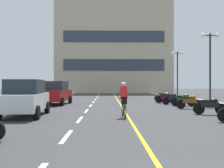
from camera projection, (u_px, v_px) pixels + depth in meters
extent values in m
plane|color=#38383A|center=(116.00, 103.00, 23.54)|extent=(140.00, 140.00, 0.00)
cube|color=#A8A8A3|center=(40.00, 100.00, 26.42)|extent=(2.40, 72.00, 0.12)
cube|color=#A8A8A3|center=(190.00, 100.00, 26.65)|extent=(2.40, 72.00, 0.12)
cube|color=silver|center=(67.00, 136.00, 8.51)|extent=(0.14, 2.20, 0.01)
cube|color=silver|center=(80.00, 119.00, 12.51)|extent=(0.14, 2.20, 0.01)
cube|color=silver|center=(87.00, 111.00, 16.51)|extent=(0.14, 2.20, 0.01)
cube|color=silver|center=(91.00, 106.00, 20.51)|extent=(0.14, 2.20, 0.01)
cube|color=silver|center=(93.00, 102.00, 24.51)|extent=(0.14, 2.20, 0.01)
cube|color=silver|center=(95.00, 100.00, 28.51)|extent=(0.14, 2.20, 0.01)
cube|color=silver|center=(97.00, 98.00, 32.51)|extent=(0.14, 2.20, 0.01)
cube|color=silver|center=(98.00, 96.00, 36.50)|extent=(0.14, 2.20, 0.01)
cube|color=silver|center=(99.00, 95.00, 40.50)|extent=(0.14, 2.20, 0.01)
cube|color=silver|center=(100.00, 94.00, 44.50)|extent=(0.14, 2.20, 0.01)
cube|color=silver|center=(100.00, 93.00, 48.50)|extent=(0.14, 2.20, 0.01)
cube|color=gold|center=(118.00, 101.00, 26.54)|extent=(0.12, 66.00, 0.01)
cube|color=#BCAD93|center=(114.00, 49.00, 51.40)|extent=(20.59, 7.72, 16.26)
cube|color=#2D3847|center=(114.00, 65.00, 47.49)|extent=(17.30, 0.10, 1.95)
cube|color=#2D3847|center=(114.00, 36.00, 47.49)|extent=(17.30, 0.10, 1.95)
cylinder|color=black|center=(210.00, 68.00, 21.19)|extent=(0.14, 0.14, 5.34)
cylinder|color=black|center=(210.00, 35.00, 21.19)|extent=(1.10, 0.08, 0.08)
sphere|color=white|center=(203.00, 35.00, 21.18)|extent=(0.36, 0.36, 0.36)
sphere|color=white|center=(217.00, 36.00, 21.20)|extent=(0.36, 0.36, 0.36)
cylinder|color=black|center=(177.00, 74.00, 30.95)|extent=(0.14, 0.14, 5.09)
cylinder|color=black|center=(177.00, 53.00, 30.95)|extent=(1.10, 0.08, 0.08)
sphere|color=white|center=(173.00, 53.00, 30.94)|extent=(0.36, 0.36, 0.36)
sphere|color=white|center=(182.00, 53.00, 30.96)|extent=(0.36, 0.36, 0.36)
cylinder|color=black|center=(15.00, 108.00, 15.11)|extent=(0.25, 0.65, 0.64)
cylinder|color=black|center=(47.00, 107.00, 15.23)|extent=(0.25, 0.65, 0.64)
cylinder|color=black|center=(37.00, 113.00, 12.43)|extent=(0.25, 0.65, 0.64)
cube|color=silver|center=(25.00, 102.00, 13.77)|extent=(1.92, 4.28, 0.80)
cube|color=#1E2833|center=(25.00, 87.00, 13.77)|extent=(1.67, 2.28, 0.70)
cylinder|color=black|center=(50.00, 99.00, 23.09)|extent=(0.27, 0.65, 0.64)
cylinder|color=black|center=(70.00, 99.00, 22.98)|extent=(0.27, 0.65, 0.64)
cylinder|color=black|center=(39.00, 101.00, 20.29)|extent=(0.27, 0.65, 0.64)
cylinder|color=black|center=(62.00, 102.00, 20.19)|extent=(0.27, 0.65, 0.64)
cube|color=maroon|center=(56.00, 95.00, 21.64)|extent=(2.02, 4.32, 0.80)
cube|color=#1E2833|center=(56.00, 86.00, 21.64)|extent=(1.72, 2.31, 0.70)
cylinder|color=black|center=(224.00, 115.00, 11.62)|extent=(0.61, 0.21, 0.60)
cylinder|color=black|center=(221.00, 109.00, 14.32)|extent=(0.61, 0.25, 0.60)
cylinder|color=black|center=(199.00, 109.00, 14.58)|extent=(0.61, 0.25, 0.60)
cube|color=black|center=(210.00, 105.00, 14.45)|extent=(0.94, 0.50, 0.28)
ellipsoid|color=black|center=(214.00, 101.00, 14.40)|extent=(0.49, 0.34, 0.22)
cube|color=black|center=(205.00, 101.00, 14.51)|extent=(0.49, 0.34, 0.10)
cylinder|color=silver|center=(221.00, 98.00, 14.32)|extent=(0.18, 0.59, 0.03)
cylinder|color=black|center=(198.00, 104.00, 17.80)|extent=(0.60, 0.14, 0.60)
cylinder|color=black|center=(181.00, 104.00, 17.85)|extent=(0.60, 0.14, 0.60)
cube|color=brown|center=(190.00, 101.00, 17.82)|extent=(0.92, 0.33, 0.28)
ellipsoid|color=brown|center=(193.00, 97.00, 17.81)|extent=(0.45, 0.27, 0.22)
cube|color=black|center=(186.00, 98.00, 17.84)|extent=(0.45, 0.27, 0.10)
cylinder|color=silver|center=(198.00, 95.00, 17.80)|extent=(0.07, 0.60, 0.03)
cylinder|color=black|center=(191.00, 102.00, 19.83)|extent=(0.61, 0.21, 0.60)
cylinder|color=black|center=(175.00, 102.00, 20.03)|extent=(0.61, 0.21, 0.60)
cube|color=#0C4C19|center=(183.00, 99.00, 19.93)|extent=(0.94, 0.45, 0.28)
ellipsoid|color=#0C4C19|center=(186.00, 96.00, 19.90)|extent=(0.48, 0.32, 0.22)
cube|color=black|center=(180.00, 96.00, 19.98)|extent=(0.48, 0.32, 0.10)
cylinder|color=silver|center=(191.00, 94.00, 19.83)|extent=(0.15, 0.59, 0.03)
cylinder|color=black|center=(178.00, 100.00, 21.90)|extent=(0.60, 0.30, 0.60)
cylinder|color=black|center=(166.00, 101.00, 21.51)|extent=(0.60, 0.30, 0.60)
cube|color=black|center=(172.00, 98.00, 21.71)|extent=(0.94, 0.57, 0.28)
ellipsoid|color=black|center=(174.00, 95.00, 21.78)|extent=(0.50, 0.37, 0.22)
cube|color=black|center=(169.00, 95.00, 21.62)|extent=(0.50, 0.37, 0.10)
cylinder|color=silver|center=(178.00, 93.00, 21.90)|extent=(0.23, 0.57, 0.03)
cylinder|color=black|center=(172.00, 99.00, 23.39)|extent=(0.61, 0.16, 0.60)
cylinder|color=black|center=(159.00, 99.00, 23.27)|extent=(0.61, 0.16, 0.60)
cube|color=#590C59|center=(165.00, 97.00, 23.33)|extent=(0.92, 0.36, 0.28)
ellipsoid|color=#590C59|center=(168.00, 94.00, 23.35)|extent=(0.46, 0.28, 0.22)
cube|color=black|center=(162.00, 94.00, 23.30)|extent=(0.46, 0.28, 0.10)
cylinder|color=silver|center=(172.00, 92.00, 23.39)|extent=(0.09, 0.60, 0.03)
cylinder|color=black|center=(170.00, 99.00, 24.61)|extent=(0.60, 0.28, 0.60)
cylinder|color=black|center=(158.00, 98.00, 24.93)|extent=(0.60, 0.28, 0.60)
cube|color=orange|center=(164.00, 96.00, 24.77)|extent=(0.94, 0.54, 0.28)
ellipsoid|color=orange|center=(166.00, 94.00, 24.71)|extent=(0.49, 0.36, 0.22)
cube|color=black|center=(161.00, 94.00, 24.84)|extent=(0.49, 0.36, 0.10)
cylinder|color=silver|center=(170.00, 92.00, 24.61)|extent=(0.21, 0.58, 0.03)
torus|color=black|center=(123.00, 109.00, 13.77)|extent=(0.07, 0.72, 0.72)
torus|color=black|center=(125.00, 111.00, 12.73)|extent=(0.07, 0.72, 0.72)
cylinder|color=black|center=(124.00, 104.00, 13.23)|extent=(0.09, 0.95, 0.04)
cube|color=black|center=(124.00, 100.00, 13.08)|extent=(0.11, 0.20, 0.06)
cylinder|color=black|center=(123.00, 98.00, 13.67)|extent=(0.42, 0.05, 0.03)
cube|color=black|center=(124.00, 101.00, 13.13)|extent=(0.26, 0.37, 0.28)
cube|color=red|center=(124.00, 93.00, 13.28)|extent=(0.34, 0.47, 0.61)
sphere|color=tan|center=(123.00, 85.00, 13.41)|extent=(0.20, 0.20, 0.20)
ellipsoid|color=white|center=(123.00, 84.00, 13.41)|extent=(0.24, 0.26, 0.16)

